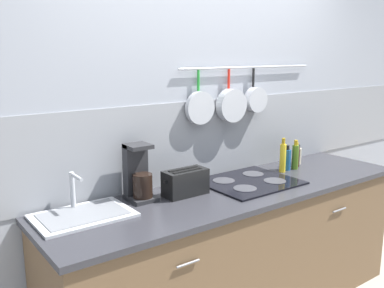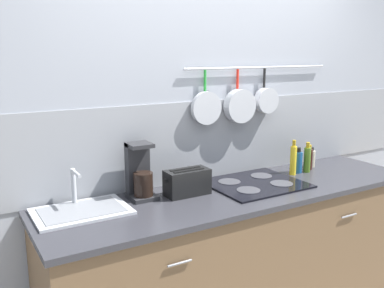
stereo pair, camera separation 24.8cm
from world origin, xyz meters
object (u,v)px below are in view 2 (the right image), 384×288
toaster (187,182)px  bottle_vinegar (298,162)px  bottle_olive_oil (293,160)px  bottle_cooking_wine (309,159)px  bottle_dish_soap (307,159)px  coffee_maker (140,175)px  bottle_sesame_oil (311,158)px

toaster → bottle_vinegar: 0.95m
bottle_olive_oil → toaster: bearing=179.9°
bottle_cooking_wine → bottle_dish_soap: bearing=-144.1°
bottle_vinegar → bottle_dish_soap: bottle_dish_soap is taller
coffee_maker → toaster: bearing=-21.3°
bottle_olive_oil → bottle_dish_soap: 0.14m
toaster → bottle_cooking_wine: bottle_cooking_wine is taller
coffee_maker → bottle_vinegar: coffee_maker is taller
coffee_maker → bottle_olive_oil: size_ratio=1.33×
toaster → bottle_olive_oil: bottle_olive_oil is taller
bottle_olive_oil → bottle_sesame_oil: bottle_olive_oil is taller
toaster → bottle_dish_soap: (1.02, -0.00, 0.02)m
toaster → bottle_olive_oil: size_ratio=1.16×
coffee_maker → bottle_cooking_wine: 1.36m
bottle_olive_oil → bottle_dish_soap: size_ratio=1.14×
bottle_olive_oil → bottle_sesame_oil: 0.29m
bottle_dish_soap → bottle_sesame_oil: 0.17m
bottle_cooking_wine → toaster: bearing=-177.6°
coffee_maker → bottle_sesame_oil: 1.43m
toaster → bottle_cooking_wine: 1.09m
bottle_sesame_oil → bottle_cooking_wine: bearing=-147.4°
toaster → bottle_sesame_oil: 1.16m
coffee_maker → bottle_sesame_oil: (1.42, -0.01, -0.07)m
bottle_sesame_oil → bottle_olive_oil: bearing=-161.3°
toaster → bottle_olive_oil: bearing=-0.1°
toaster → bottle_sesame_oil: size_ratio=1.92×
bottle_olive_oil → bottle_cooking_wine: 0.21m
coffee_maker → bottle_dish_soap: size_ratio=1.52×
bottle_olive_oil → bottle_cooking_wine: size_ratio=1.35×
coffee_maker → bottle_olive_oil: 1.15m
toaster → bottle_cooking_wine: bearing=2.4°
coffee_maker → bottle_cooking_wine: (1.35, -0.06, -0.06)m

